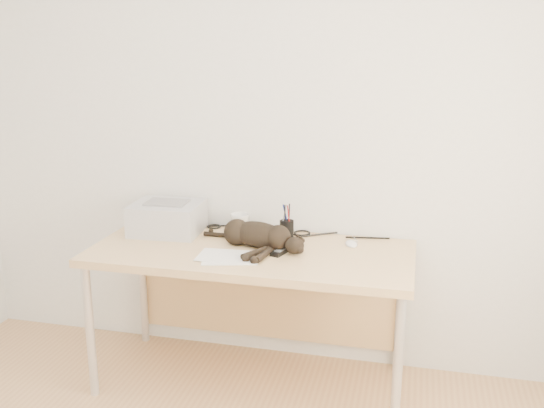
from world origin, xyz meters
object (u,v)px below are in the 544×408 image
(printer, at_px, (167,218))
(cat, at_px, (255,236))
(desk, at_px, (256,269))
(mug, at_px, (240,223))
(mouse, at_px, (351,242))
(pen_cup, at_px, (287,229))

(printer, bearing_deg, cat, -13.74)
(desk, xyz_separation_m, mug, (-0.14, 0.19, 0.18))
(mouse, bearing_deg, cat, -178.61)
(printer, distance_m, cat, 0.54)
(pen_cup, xyz_separation_m, mouse, (0.34, -0.02, -0.04))
(desk, height_order, printer, printer)
(desk, height_order, mouse, mouse)
(desk, distance_m, mouse, 0.51)
(pen_cup, bearing_deg, cat, -126.47)
(cat, distance_m, mug, 0.28)
(pen_cup, bearing_deg, mug, 165.46)
(desk, relative_size, mug, 15.24)
(printer, bearing_deg, pen_cup, 3.35)
(desk, distance_m, printer, 0.57)
(printer, xyz_separation_m, mug, (0.37, 0.11, -0.03))
(cat, relative_size, mouse, 5.69)
(desk, bearing_deg, pen_cup, 41.82)
(desk, distance_m, mug, 0.30)
(printer, relative_size, mug, 3.59)
(desk, relative_size, cat, 2.73)
(desk, distance_m, cat, 0.20)
(mug, xyz_separation_m, mouse, (0.62, -0.09, -0.03))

